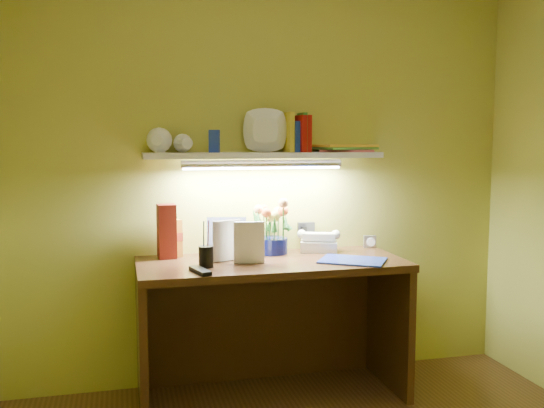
# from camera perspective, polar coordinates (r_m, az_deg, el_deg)

# --- Properties ---
(desk) EXTENTS (1.40, 0.60, 0.75)m
(desk) POSITION_cam_1_polar(r_m,az_deg,el_deg) (3.30, -0.03, -11.72)
(desk) COLOR #3C2710
(desk) RESTS_ON ground
(flower_bouquet) EXTENTS (0.24, 0.24, 0.31)m
(flower_bouquet) POSITION_cam_1_polar(r_m,az_deg,el_deg) (3.38, -0.00, -2.11)
(flower_bouquet) COLOR #080D3C
(flower_bouquet) RESTS_ON desk
(telephone) EXTENTS (0.24, 0.21, 0.12)m
(telephone) POSITION_cam_1_polar(r_m,az_deg,el_deg) (3.46, 4.41, -3.46)
(telephone) COLOR white
(telephone) RESTS_ON desk
(desk_clock) EXTENTS (0.08, 0.05, 0.07)m
(desk_clock) POSITION_cam_1_polar(r_m,az_deg,el_deg) (3.62, 9.18, -3.51)
(desk_clock) COLOR #ABABAF
(desk_clock) RESTS_ON desk
(whisky_bottle) EXTENTS (0.09, 0.09, 0.26)m
(whisky_bottle) POSITION_cam_1_polar(r_m,az_deg,el_deg) (3.33, -9.19, -2.72)
(whisky_bottle) COLOR orange
(whisky_bottle) RESTS_ON desk
(whisky_box) EXTENTS (0.10, 0.10, 0.29)m
(whisky_box) POSITION_cam_1_polar(r_m,az_deg,el_deg) (3.29, -9.88, -2.55)
(whisky_box) COLOR #62160D
(whisky_box) RESTS_ON desk
(pen_cup) EXTENTS (0.10, 0.10, 0.18)m
(pen_cup) POSITION_cam_1_polar(r_m,az_deg,el_deg) (3.04, -6.23, -4.26)
(pen_cup) COLOR black
(pen_cup) RESTS_ON desk
(art_card) EXTENTS (0.22, 0.08, 0.21)m
(art_card) POSITION_cam_1_polar(r_m,az_deg,el_deg) (3.32, -4.28, -3.08)
(art_card) COLOR silver
(art_card) RESTS_ON desk
(tv_remote) EXTENTS (0.09, 0.18, 0.02)m
(tv_remote) POSITION_cam_1_polar(r_m,az_deg,el_deg) (2.94, -6.78, -6.25)
(tv_remote) COLOR black
(tv_remote) RESTS_ON desk
(blue_folder) EXTENTS (0.41, 0.38, 0.01)m
(blue_folder) POSITION_cam_1_polar(r_m,az_deg,el_deg) (3.21, 7.60, -5.29)
(blue_folder) COLOR #1D36A9
(blue_folder) RESTS_ON desk
(desk_book_a) EXTENTS (0.16, 0.06, 0.22)m
(desk_book_a) POSITION_cam_1_polar(r_m,az_deg,el_deg) (3.15, -5.58, -3.57)
(desk_book_a) COLOR beige
(desk_book_a) RESTS_ON desk
(desk_book_b) EXTENTS (0.16, 0.05, 0.22)m
(desk_book_b) POSITION_cam_1_polar(r_m,az_deg,el_deg) (3.11, -3.63, -3.65)
(desk_book_b) COLOR white
(desk_book_b) RESTS_ON desk
(wall_shelf) EXTENTS (1.32, 0.33, 0.25)m
(wall_shelf) POSITION_cam_1_polar(r_m,az_deg,el_deg) (3.33, -0.52, 5.31)
(wall_shelf) COLOR white
(wall_shelf) RESTS_ON ground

